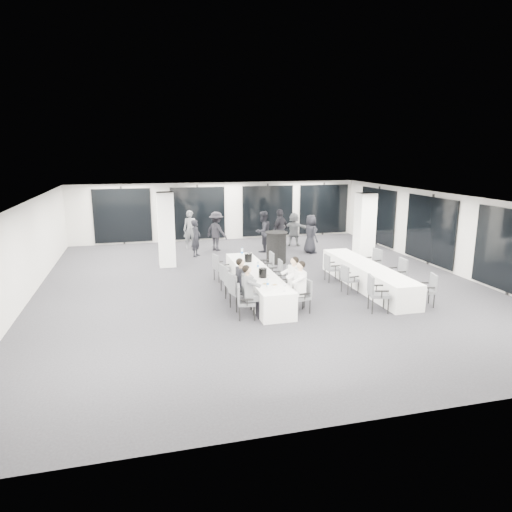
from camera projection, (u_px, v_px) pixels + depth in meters
The scene contains 42 objects.
room at pixel (277, 235), 15.96m from camera, with size 14.04×16.04×2.84m.
column_left at pixel (166, 230), 17.04m from camera, with size 0.60×0.60×2.80m, color white.
column_right at pixel (364, 231), 16.66m from camera, with size 0.60×0.60×2.80m, color white.
banquet_table_main at pixel (256, 282), 13.83m from camera, with size 0.90×5.00×0.75m, color white.
banquet_table_side at pixel (367, 276), 14.52m from camera, with size 0.90×5.00×0.75m, color white.
cocktail_table at pixel (276, 247), 17.72m from camera, with size 0.88×0.88×1.22m.
chair_main_left_near at pixel (244, 300), 11.79m from camera, with size 0.53×0.56×0.90m.
chair_main_left_second at pixel (237, 289), 12.47m from camera, with size 0.61×0.64×1.02m.
chair_main_left_mid at pixel (232, 282), 13.22m from camera, with size 0.55×0.60×0.99m.
chair_main_left_fourth at pixel (227, 276), 14.06m from camera, with size 0.53×0.55×0.87m.
chair_main_left_far at pixel (219, 266), 15.22m from camera, with size 0.57×0.59×0.92m.
chair_main_right_near at pixel (303, 294), 12.26m from camera, with size 0.53×0.57×0.91m.
chair_main_right_second at pixel (297, 287), 12.74m from camera, with size 0.58×0.62×1.00m.
chair_main_right_mid at pixel (286, 279), 13.68m from camera, with size 0.47×0.52×0.89m.
chair_main_right_fourth at pixel (276, 272), 14.58m from camera, with size 0.46×0.51×0.88m.
chair_main_right_far at pixel (268, 264), 15.54m from camera, with size 0.46×0.52×0.91m.
chair_side_left_near at pixel (376, 291), 12.31m from camera, with size 0.61×0.64×1.01m.
chair_side_left_mid at pixel (348, 277), 13.95m from camera, with size 0.49×0.53×0.87m.
chair_side_left_far at pixel (330, 266), 15.19m from camera, with size 0.47×0.53×0.91m.
chair_side_right_near at pixel (428, 288), 12.77m from camera, with size 0.57×0.59×0.92m.
chair_side_right_mid at pixel (398, 272), 14.24m from camera, with size 0.53×0.59×1.01m.
chair_side_right_far at pixel (374, 261), 15.72m from camera, with size 0.57×0.61×0.99m.
seated_guest_a at pixel (250, 288), 11.75m from camera, with size 0.50×0.38×1.44m.
seated_guest_b at pixel (243, 280), 12.47m from camera, with size 0.50×0.38×1.44m.
seated_guest_c at pixel (298, 284), 12.14m from camera, with size 0.50×0.38×1.44m.
seated_guest_d at pixel (292, 279), 12.63m from camera, with size 0.50×0.38×1.44m.
standing_guest_a at pixel (196, 236), 18.77m from camera, with size 0.63×0.51×1.73m, color black.
standing_guest_b at pixel (263, 229), 19.61m from camera, with size 0.97×0.59×2.00m, color black.
standing_guest_c at pixel (216, 229), 19.86m from camera, with size 1.25×0.64×1.93m, color black.
standing_guest_d at pixel (280, 227), 19.81m from camera, with size 1.22×0.68×2.08m, color black.
standing_guest_e at pixel (311, 232), 19.39m from camera, with size 0.90×0.55×1.86m, color black.
standing_guest_f at pixel (294, 227), 20.89m from camera, with size 1.61×0.62×1.75m, color #585C60.
standing_guest_g at pixel (190, 227), 20.26m from camera, with size 0.71×0.57×1.94m, color #585C60.
ice_bucket_near at pixel (263, 273), 12.97m from camera, with size 0.23×0.23×0.27m, color black.
ice_bucket_far at pixel (248, 258), 14.82m from camera, with size 0.25×0.25×0.28m, color black.
water_bottle_a at pixel (268, 283), 12.08m from camera, with size 0.07×0.07×0.21m, color silver.
water_bottle_b at pixel (258, 265), 13.98m from camera, with size 0.06×0.06×0.20m, color silver.
water_bottle_c at pixel (242, 252), 15.74m from camera, with size 0.08×0.08×0.25m, color silver.
plate_a at pixel (265, 284), 12.32m from camera, with size 0.22×0.22×0.03m.
plate_b at pixel (275, 285), 12.23m from camera, with size 0.19×0.19×0.03m.
plate_c at pixel (265, 275), 13.18m from camera, with size 0.22×0.22×0.03m.
wine_glass at pixel (285, 285), 11.66m from camera, with size 0.08×0.08×0.21m.
Camera 1 is at (-3.72, -13.94, 4.26)m, focal length 32.00 mm.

